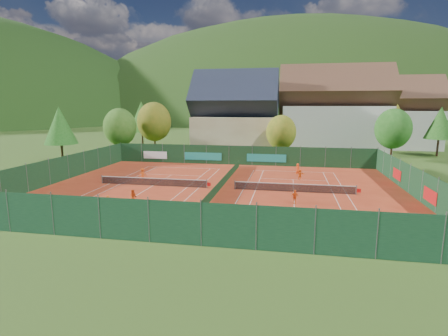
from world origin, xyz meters
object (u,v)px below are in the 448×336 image
at_px(player_right_near, 295,197).
at_px(player_right_far_a, 298,168).
at_px(hotel_block_b, 397,117).
at_px(player_left_near, 108,204).
at_px(hotel_block_a, 334,114).
at_px(chalet, 235,119).
at_px(player_left_mid, 133,197).
at_px(player_right_far_b, 300,174).
at_px(ball_hopper, 369,222).
at_px(player_left_far, 143,174).

bearing_deg(player_right_near, player_right_far_a, 64.04).
bearing_deg(hotel_block_b, player_left_near, -124.77).
bearing_deg(player_right_near, hotel_block_a, 55.17).
distance_m(hotel_block_b, player_right_far_a, 39.64).
relative_size(chalet, player_left_mid, 11.09).
distance_m(hotel_block_b, player_left_near, 66.60).
height_order(chalet, player_left_near, chalet).
bearing_deg(chalet, player_left_mid, -95.75).
distance_m(player_left_near, player_left_mid, 2.91).
relative_size(player_right_far_a, player_right_far_b, 1.00).
relative_size(hotel_block_a, player_right_near, 16.26).
height_order(player_left_near, player_right_far_a, player_left_near).
height_order(ball_hopper, player_left_near, player_left_near).
height_order(player_left_near, player_right_far_b, player_left_near).
xyz_separation_m(player_left_mid, player_left_far, (-3.47, 10.13, 0.06)).
relative_size(chalet, player_left_far, 10.24).
xyz_separation_m(player_left_far, player_right_far_a, (18.92, 8.79, -0.14)).
relative_size(player_left_near, player_right_near, 1.17).
bearing_deg(ball_hopper, player_right_far_b, 105.00).
xyz_separation_m(chalet, player_left_mid, (-3.80, -37.78, -5.89)).
height_order(chalet, ball_hopper, chalet).
height_order(chalet, player_left_mid, chalet).
distance_m(player_left_far, player_right_far_a, 20.86).
relative_size(player_left_far, player_right_near, 1.19).
relative_size(player_left_near, player_right_far_b, 1.18).
xyz_separation_m(hotel_block_a, player_right_near, (-7.97, -40.54, -6.72)).
distance_m(player_left_mid, player_right_near, 15.18).
bearing_deg(player_left_near, player_left_mid, 45.86).
height_order(hotel_block_b, player_left_near, hotel_block_b).
bearing_deg(player_right_far_b, player_right_near, 87.21).
bearing_deg(hotel_block_b, player_right_near, -114.35).
bearing_deg(hotel_block_b, hotel_block_a, -150.26).
distance_m(hotel_block_a, player_left_far, 43.20).
bearing_deg(ball_hopper, player_left_far, 151.32).
bearing_deg(ball_hopper, player_right_near, 131.57).
distance_m(chalet, player_right_near, 36.74).
relative_size(hotel_block_a, player_right_far_a, 16.49).
bearing_deg(hotel_block_a, player_right_far_a, -106.48).
relative_size(hotel_block_a, hotel_block_b, 1.25).
xyz_separation_m(chalet, player_left_far, (-7.27, -27.65, -5.83)).
xyz_separation_m(player_right_far_a, player_right_far_b, (0.16, -4.55, 0.00)).
xyz_separation_m(player_right_near, player_right_far_b, (0.78, 11.12, -0.01)).
xyz_separation_m(hotel_block_b, player_left_far, (-40.27, -41.65, -5.83)).
height_order(hotel_block_a, player_left_mid, hotel_block_a).
relative_size(player_left_near, player_left_far, 0.98).
relative_size(hotel_block_b, player_left_far, 10.93).
relative_size(hotel_block_a, ball_hopper, 27.00).
distance_m(chalet, ball_hopper, 44.22).
distance_m(chalet, player_left_far, 29.18).
bearing_deg(ball_hopper, player_left_near, 179.71).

